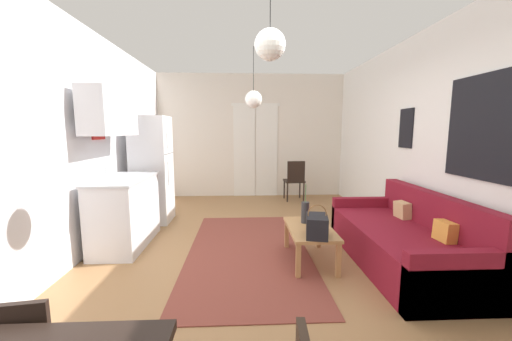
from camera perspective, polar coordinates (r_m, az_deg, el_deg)
ground_plane at (r=3.61m, az=0.88°, el=-18.16°), size 4.83×7.74×0.10m
wall_back at (r=6.86m, az=-0.92°, el=6.62°), size 4.43×0.13×2.80m
wall_right at (r=4.01m, az=33.64°, el=4.71°), size 0.12×7.34×2.80m
wall_left at (r=3.79m, az=-33.94°, el=4.56°), size 0.12×7.34×2.80m
area_rug at (r=3.87m, az=-1.48°, el=-15.38°), size 1.50×2.87×0.01m
couch at (r=3.84m, az=27.10°, el=-12.28°), size 0.93×2.00×0.83m
coffee_table at (r=3.55m, az=10.45°, el=-11.71°), size 0.50×0.88×0.41m
bamboo_vase at (r=3.66m, az=9.54°, el=-8.02°), size 0.10×0.10×0.48m
handbag at (r=3.23m, az=11.74°, el=-10.46°), size 0.28×0.36×0.35m
refrigerator at (r=5.17m, az=-19.53°, el=0.14°), size 0.60×0.60×1.76m
kitchen_counter at (r=4.23m, az=-24.63°, el=-3.11°), size 0.58×1.18×2.04m
accent_chair at (r=6.44m, az=7.55°, el=-1.57°), size 0.44×0.42×0.88m
pendant_lamp_near at (r=2.91m, az=2.76°, el=23.26°), size 0.29×0.29×0.64m
pendant_lamp_far at (r=4.70m, az=-0.49°, el=13.69°), size 0.27×0.27×0.93m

